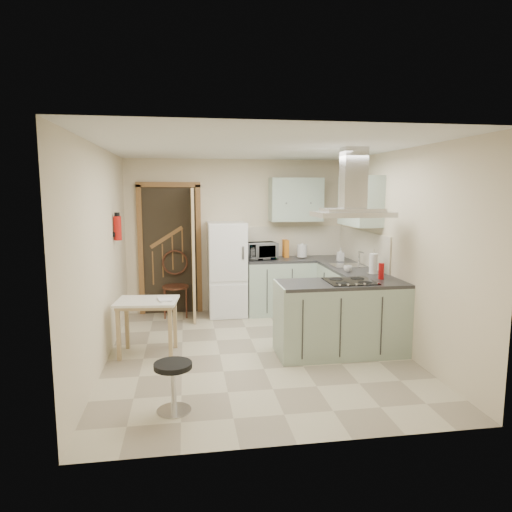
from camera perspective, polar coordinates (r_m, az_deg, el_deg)
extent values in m
plane|color=#BBB191|center=(5.80, 0.08, -11.97)|extent=(4.20, 4.20, 0.00)
plane|color=silver|center=(5.47, 0.09, 13.44)|extent=(4.20, 4.20, 0.00)
plane|color=beige|center=(7.57, -2.37, 2.51)|extent=(3.60, 0.00, 3.60)
plane|color=beige|center=(5.52, -18.72, -0.06)|extent=(0.00, 4.20, 4.20)
plane|color=beige|center=(6.04, 17.21, 0.70)|extent=(0.00, 4.20, 4.20)
cube|color=brown|center=(7.52, -10.70, 0.80)|extent=(1.10, 0.12, 2.10)
cube|color=white|center=(7.32, -3.64, -1.64)|extent=(0.60, 0.60, 1.50)
cube|color=#9EB2A0|center=(7.50, 2.95, -3.73)|extent=(1.08, 0.60, 0.90)
cube|color=#9EB2A0|center=(7.09, 10.76, -4.57)|extent=(0.60, 1.95, 0.90)
cube|color=beige|center=(7.73, 4.73, 1.87)|extent=(1.68, 0.02, 0.50)
cube|color=#9EB2A0|center=(7.52, 5.01, 7.04)|extent=(0.85, 0.35, 0.70)
cube|color=#9EB2A0|center=(6.70, 12.88, 6.72)|extent=(0.35, 0.90, 0.70)
cube|color=#9EB2A0|center=(5.74, 10.62, -7.62)|extent=(1.55, 0.65, 0.90)
cube|color=black|center=(5.67, 11.70, -3.11)|extent=(0.58, 0.50, 0.01)
cube|color=silver|center=(5.57, 11.94, 5.13)|extent=(0.90, 0.55, 0.10)
cube|color=silver|center=(6.84, 11.35, -1.17)|extent=(0.45, 0.40, 0.01)
cylinder|color=#B2140F|center=(6.36, -16.92, 3.34)|extent=(0.10, 0.10, 0.32)
cube|color=tan|center=(5.81, -13.36, -8.64)|extent=(0.78, 0.62, 0.68)
cube|color=#4D2719|center=(7.41, -10.05, -3.81)|extent=(0.42, 0.42, 0.95)
cylinder|color=black|center=(4.38, -10.27, -15.80)|extent=(0.42, 0.42, 0.46)
imported|color=black|center=(7.33, 0.62, 0.64)|extent=(0.54, 0.41, 0.27)
cylinder|color=silver|center=(7.50, 5.78, 0.67)|extent=(0.20, 0.20, 0.24)
cube|color=orange|center=(7.60, 3.73, 0.95)|extent=(0.08, 0.19, 0.29)
imported|color=#A3A1AD|center=(7.26, 10.52, 0.18)|extent=(0.10, 0.10, 0.21)
cylinder|color=white|center=(6.24, 14.47, -0.91)|extent=(0.12, 0.12, 0.28)
imported|color=white|center=(6.33, 11.41, -1.57)|extent=(0.14, 0.14, 0.09)
cylinder|color=red|center=(5.91, 15.38, -1.83)|extent=(0.09, 0.09, 0.20)
imported|color=maroon|center=(5.65, -12.12, -4.99)|extent=(0.20, 0.24, 0.10)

